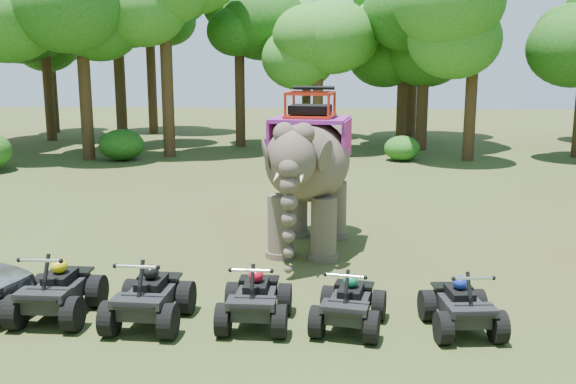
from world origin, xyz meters
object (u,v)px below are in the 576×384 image
Objects in this scene: elephant at (309,169)px; atv_2 at (255,292)px; atv_0 at (57,283)px; atv_4 at (462,299)px; atv_3 at (349,297)px; atv_1 at (149,289)px.

elephant reaches higher than atv_2.
atv_0 is 7.29m from atv_4.
atv_3 is (1.67, -0.04, -0.03)m from atv_2.
atv_1 reaches higher than atv_4.
atv_0 is at bearing 179.20° from atv_2.
atv_1 is 3.57m from atv_3.
atv_0 is 1.78m from atv_1.
atv_0 is at bearing -124.20° from elephant.
atv_2 reaches higher than atv_4.
atv_0 is 1.12× the size of atv_3.
atv_0 is 1.12× the size of atv_4.
atv_0 reaches higher than atv_1.
atv_2 is (3.66, -0.04, -0.04)m from atv_0.
atv_4 is at bearing -52.77° from elephant.
atv_4 is (7.29, -0.04, -0.07)m from atv_0.
atv_2 is at bearing -0.62° from atv_0.
atv_0 is at bearing 172.07° from atv_4.
atv_3 is at bearing 173.79° from atv_4.
atv_2 is 1.05× the size of atv_4.
atv_3 is at bearing -0.86° from atv_0.
atv_3 is (5.34, -0.08, -0.07)m from atv_0.
elephant reaches higher than atv_1.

